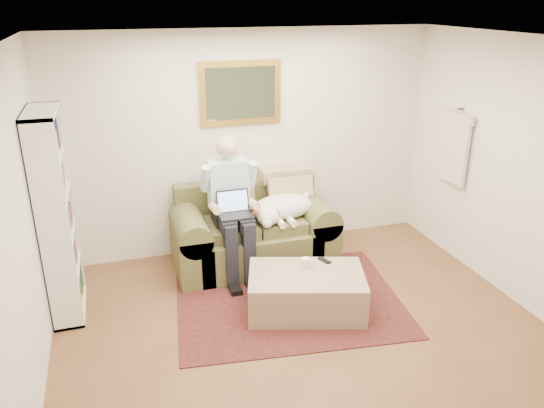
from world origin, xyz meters
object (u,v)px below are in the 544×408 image
sofa (253,238)px  ottoman (306,292)px  laptop (234,209)px  coffee_mug (306,263)px  sleeping_dog (283,207)px  seated_man (233,209)px  bookshelf (56,216)px

sofa → ottoman: (0.22, -1.14, -0.11)m
laptop → ottoman: (0.49, -0.90, -0.60)m
laptop → coffee_mug: laptop is taller
laptop → sleeping_dog: 0.63m
seated_man → coffee_mug: (0.53, -0.85, -0.31)m
sleeping_dog → coffee_mug: bearing=-94.3°
ottoman → bookshelf: size_ratio=0.56×
seated_man → ottoman: size_ratio=1.37×
sofa → bookshelf: 2.17m
sleeping_dog → bookshelf: bearing=-172.4°
seated_man → bookshelf: bearing=-172.2°
sofa → seated_man: seated_man is taller
laptop → sleeping_dog: (0.60, 0.15, -0.11)m
seated_man → bookshelf: bookshelf is taller
seated_man → sleeping_dog: size_ratio=2.04×
laptop → bookshelf: bookshelf is taller
ottoman → bookshelf: 2.49m
laptop → ottoman: laptop is taller
sofa → bookshelf: size_ratio=0.91×
ottoman → coffee_mug: 0.29m
sofa → laptop: (-0.27, -0.24, 0.49)m
sofa → coffee_mug: sofa is taller
coffee_mug → seated_man: bearing=122.1°
seated_man → bookshelf: size_ratio=0.77×
seated_man → ottoman: seated_man is taller
seated_man → ottoman: bearing=-63.0°
ottoman → coffee_mug: size_ratio=11.19×
laptop → coffee_mug: size_ratio=3.53×
sofa → seated_man: (-0.27, -0.17, 0.45)m
seated_man → sleeping_dog: bearing=7.1°
sleeping_dog → coffee_mug: sleeping_dog is taller
sleeping_dog → bookshelf: bookshelf is taller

